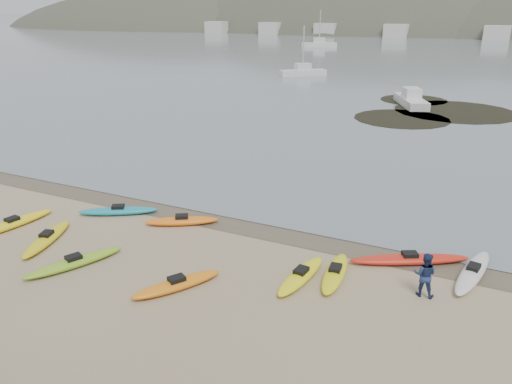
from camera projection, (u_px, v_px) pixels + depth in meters
The scene contains 8 objects.
ground at pixel (256, 223), 22.34m from camera, with size 600.00×600.00×0.00m, color tan.
wet_sand at pixel (253, 226), 22.08m from camera, with size 60.00×60.00×0.00m, color brown.
water at pixel (493, 24), 275.13m from camera, with size 1200.00×1200.00×0.00m, color slate.
kayaks at pixel (207, 249), 19.60m from camera, with size 19.81×9.54×0.34m.
person_east at pixel (425, 275), 16.52m from camera, with size 0.76×0.59×1.56m, color navy.
kelp_mats at pixel (432, 111), 46.14m from camera, with size 13.37×17.21×0.04m.
moored_boats at pixel (512, 58), 88.78m from camera, with size 94.46×91.38×1.17m.
far_town at pixel (498, 33), 141.37m from camera, with size 199.00×5.00×4.00m.
Camera 1 is at (8.93, -18.38, 9.13)m, focal length 35.00 mm.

